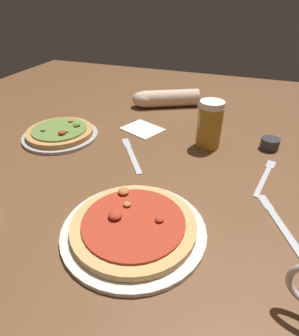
{
  "coord_description": "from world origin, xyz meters",
  "views": [
    {
      "loc": [
        0.25,
        -0.69,
        0.49
      ],
      "look_at": [
        0.0,
        0.0,
        0.02
      ],
      "focal_mm": 30.67,
      "sensor_mm": 36.0,
      "label": 1
    }
  ],
  "objects_px": {
    "pizza_plate_far": "(60,133)",
    "diner_arm": "(163,99)",
    "ramekin_sauce": "(270,144)",
    "fork_left": "(265,176)",
    "napkin_folded": "(143,129)",
    "beer_mug_amber": "(209,124)",
    "knife_spare": "(131,154)",
    "knife_right": "(282,226)",
    "pizza_plate_side": "(134,227)"
  },
  "relations": [
    {
      "from": "pizza_plate_side",
      "to": "diner_arm",
      "type": "height_order",
      "value": "diner_arm"
    },
    {
      "from": "beer_mug_amber",
      "to": "knife_right",
      "type": "distance_m",
      "value": 0.43
    },
    {
      "from": "beer_mug_amber",
      "to": "fork_left",
      "type": "relative_size",
      "value": 0.76
    },
    {
      "from": "knife_right",
      "to": "beer_mug_amber",
      "type": "bearing_deg",
      "value": 124.93
    },
    {
      "from": "pizza_plate_side",
      "to": "beer_mug_amber",
      "type": "height_order",
      "value": "beer_mug_amber"
    },
    {
      "from": "pizza_plate_side",
      "to": "fork_left",
      "type": "distance_m",
      "value": 0.45
    },
    {
      "from": "napkin_folded",
      "to": "knife_right",
      "type": "height_order",
      "value": "napkin_folded"
    },
    {
      "from": "pizza_plate_far",
      "to": "napkin_folded",
      "type": "bearing_deg",
      "value": 31.91
    },
    {
      "from": "knife_right",
      "to": "diner_arm",
      "type": "xyz_separation_m",
      "value": [
        -0.51,
        0.66,
        0.04
      ]
    },
    {
      "from": "ramekin_sauce",
      "to": "napkin_folded",
      "type": "bearing_deg",
      "value": -179.36
    },
    {
      "from": "ramekin_sauce",
      "to": "fork_left",
      "type": "bearing_deg",
      "value": -92.56
    },
    {
      "from": "pizza_plate_far",
      "to": "diner_arm",
      "type": "xyz_separation_m",
      "value": [
        0.27,
        0.44,
        0.02
      ]
    },
    {
      "from": "knife_right",
      "to": "pizza_plate_side",
      "type": "bearing_deg",
      "value": -157.38
    },
    {
      "from": "fork_left",
      "to": "pizza_plate_far",
      "type": "bearing_deg",
      "value": 178.64
    },
    {
      "from": "beer_mug_amber",
      "to": "diner_arm",
      "type": "relative_size",
      "value": 0.55
    },
    {
      "from": "pizza_plate_side",
      "to": "fork_left",
      "type": "height_order",
      "value": "pizza_plate_side"
    },
    {
      "from": "beer_mug_amber",
      "to": "ramekin_sauce",
      "type": "distance_m",
      "value": 0.22
    },
    {
      "from": "pizza_plate_side",
      "to": "knife_right",
      "type": "bearing_deg",
      "value": 22.62
    },
    {
      "from": "fork_left",
      "to": "diner_arm",
      "type": "relative_size",
      "value": 0.73
    },
    {
      "from": "ramekin_sauce",
      "to": "knife_right",
      "type": "xyz_separation_m",
      "value": [
        0.03,
        -0.4,
        -0.02
      ]
    },
    {
      "from": "fork_left",
      "to": "knife_spare",
      "type": "distance_m",
      "value": 0.43
    },
    {
      "from": "pizza_plate_far",
      "to": "beer_mug_amber",
      "type": "distance_m",
      "value": 0.55
    },
    {
      "from": "fork_left",
      "to": "knife_spare",
      "type": "xyz_separation_m",
      "value": [
        -0.43,
        -0.01,
        0.0
      ]
    },
    {
      "from": "ramekin_sauce",
      "to": "knife_right",
      "type": "relative_size",
      "value": 0.28
    },
    {
      "from": "beer_mug_amber",
      "to": "knife_right",
      "type": "xyz_separation_m",
      "value": [
        0.24,
        -0.35,
        -0.08
      ]
    },
    {
      "from": "pizza_plate_side",
      "to": "diner_arm",
      "type": "xyz_separation_m",
      "value": [
        -0.18,
        0.8,
        0.02
      ]
    },
    {
      "from": "pizza_plate_far",
      "to": "ramekin_sauce",
      "type": "xyz_separation_m",
      "value": [
        0.74,
        0.17,
        0.0
      ]
    },
    {
      "from": "pizza_plate_far",
      "to": "knife_spare",
      "type": "bearing_deg",
      "value": -6.04
    },
    {
      "from": "ramekin_sauce",
      "to": "pizza_plate_far",
      "type": "bearing_deg",
      "value": -166.96
    },
    {
      "from": "pizza_plate_far",
      "to": "napkin_folded",
      "type": "xyz_separation_m",
      "value": [
        0.27,
        0.17,
        -0.01
      ]
    },
    {
      "from": "pizza_plate_far",
      "to": "ramekin_sauce",
      "type": "bearing_deg",
      "value": 13.04
    },
    {
      "from": "beer_mug_amber",
      "to": "pizza_plate_side",
      "type": "bearing_deg",
      "value": -99.94
    },
    {
      "from": "pizza_plate_side",
      "to": "beer_mug_amber",
      "type": "xyz_separation_m",
      "value": [
        0.08,
        0.48,
        0.07
      ]
    },
    {
      "from": "fork_left",
      "to": "knife_right",
      "type": "distance_m",
      "value": 0.21
    },
    {
      "from": "napkin_folded",
      "to": "fork_left",
      "type": "relative_size",
      "value": 0.68
    },
    {
      "from": "pizza_plate_far",
      "to": "knife_right",
      "type": "bearing_deg",
      "value": -16.2
    },
    {
      "from": "pizza_plate_side",
      "to": "knife_right",
      "type": "xyz_separation_m",
      "value": [
        0.33,
        0.14,
        -0.01
      ]
    },
    {
      "from": "pizza_plate_far",
      "to": "knife_right",
      "type": "height_order",
      "value": "pizza_plate_far"
    },
    {
      "from": "knife_right",
      "to": "ramekin_sauce",
      "type": "bearing_deg",
      "value": 94.76
    },
    {
      "from": "pizza_plate_side",
      "to": "napkin_folded",
      "type": "relative_size",
      "value": 2.3
    },
    {
      "from": "pizza_plate_far",
      "to": "diner_arm",
      "type": "relative_size",
      "value": 0.93
    },
    {
      "from": "pizza_plate_far",
      "to": "fork_left",
      "type": "height_order",
      "value": "pizza_plate_far"
    },
    {
      "from": "pizza_plate_far",
      "to": "beer_mug_amber",
      "type": "xyz_separation_m",
      "value": [
        0.53,
        0.12,
        0.07
      ]
    },
    {
      "from": "knife_right",
      "to": "diner_arm",
      "type": "relative_size",
      "value": 0.76
    },
    {
      "from": "ramekin_sauce",
      "to": "diner_arm",
      "type": "bearing_deg",
      "value": 150.86
    },
    {
      "from": "knife_spare",
      "to": "pizza_plate_side",
      "type": "bearing_deg",
      "value": -66.24
    },
    {
      "from": "pizza_plate_far",
      "to": "ramekin_sauce",
      "type": "relative_size",
      "value": 4.39
    },
    {
      "from": "diner_arm",
      "to": "pizza_plate_side",
      "type": "bearing_deg",
      "value": -77.35
    },
    {
      "from": "beer_mug_amber",
      "to": "knife_right",
      "type": "bearing_deg",
      "value": -55.07
    },
    {
      "from": "napkin_folded",
      "to": "knife_right",
      "type": "bearing_deg",
      "value": -37.67
    }
  ]
}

